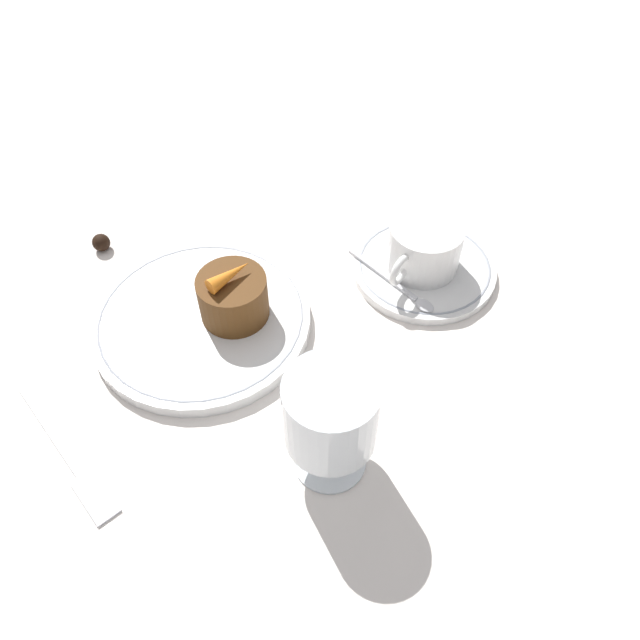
{
  "coord_description": "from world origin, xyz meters",
  "views": [
    {
      "loc": [
        0.25,
        0.32,
        0.5
      ],
      "look_at": [
        -0.05,
        0.09,
        0.04
      ],
      "focal_mm": 35.0,
      "sensor_mm": 36.0,
      "label": 1
    }
  ],
  "objects_px": {
    "dinner_plate": "(199,323)",
    "dessert_cake": "(232,297)",
    "coffee_cup": "(424,246)",
    "wine_glass": "(331,417)",
    "fork": "(73,463)"
  },
  "relations": [
    {
      "from": "dessert_cake",
      "to": "dinner_plate",
      "type": "bearing_deg",
      "value": -39.45
    },
    {
      "from": "coffee_cup",
      "to": "wine_glass",
      "type": "xyz_separation_m",
      "value": [
        0.25,
        0.06,
        0.03
      ]
    },
    {
      "from": "coffee_cup",
      "to": "fork",
      "type": "distance_m",
      "value": 0.4
    },
    {
      "from": "dinner_plate",
      "to": "dessert_cake",
      "type": "relative_size",
      "value": 3.2
    },
    {
      "from": "dinner_plate",
      "to": "coffee_cup",
      "type": "xyz_separation_m",
      "value": [
        -0.21,
        0.14,
        0.03
      ]
    },
    {
      "from": "dinner_plate",
      "to": "coffee_cup",
      "type": "height_order",
      "value": "coffee_cup"
    },
    {
      "from": "coffee_cup",
      "to": "fork",
      "type": "relative_size",
      "value": 0.61
    },
    {
      "from": "coffee_cup",
      "to": "dessert_cake",
      "type": "distance_m",
      "value": 0.21
    },
    {
      "from": "fork",
      "to": "wine_glass",
      "type": "bearing_deg",
      "value": 128.13
    },
    {
      "from": "dinner_plate",
      "to": "coffee_cup",
      "type": "distance_m",
      "value": 0.25
    },
    {
      "from": "dinner_plate",
      "to": "dessert_cake",
      "type": "xyz_separation_m",
      "value": [
        -0.03,
        0.02,
        0.03
      ]
    },
    {
      "from": "coffee_cup",
      "to": "dessert_cake",
      "type": "relative_size",
      "value": 1.52
    },
    {
      "from": "coffee_cup",
      "to": "wine_glass",
      "type": "distance_m",
      "value": 0.26
    },
    {
      "from": "fork",
      "to": "dessert_cake",
      "type": "height_order",
      "value": "dessert_cake"
    },
    {
      "from": "wine_glass",
      "to": "fork",
      "type": "bearing_deg",
      "value": -51.87
    }
  ]
}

